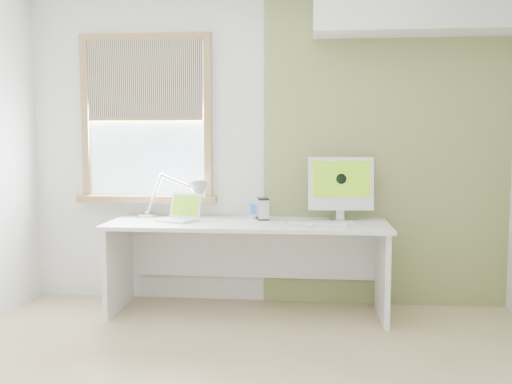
# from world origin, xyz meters

# --- Properties ---
(room) EXTENTS (4.04, 3.54, 2.64)m
(room) POSITION_xyz_m (0.00, 0.00, 1.30)
(room) COLOR tan
(room) RESTS_ON ground
(accent_wall) EXTENTS (2.00, 0.02, 2.60)m
(accent_wall) POSITION_xyz_m (1.00, 1.74, 1.30)
(accent_wall) COLOR #969A58
(accent_wall) RESTS_ON room
(soffit) EXTENTS (1.60, 0.40, 0.42)m
(soffit) POSITION_xyz_m (1.20, 1.57, 2.40)
(soffit) COLOR white
(soffit) RESTS_ON room
(window) EXTENTS (1.20, 0.14, 1.42)m
(window) POSITION_xyz_m (-1.00, 1.71, 1.54)
(window) COLOR olive
(window) RESTS_ON room
(desk) EXTENTS (2.20, 0.70, 0.73)m
(desk) POSITION_xyz_m (-0.10, 1.44, 0.53)
(desk) COLOR white
(desk) RESTS_ON room
(desk_lamp) EXTENTS (0.65, 0.26, 0.37)m
(desk_lamp) POSITION_xyz_m (-0.61, 1.57, 0.92)
(desk_lamp) COLOR silver
(desk_lamp) RESTS_ON desk
(laptop) EXTENTS (0.38, 0.36, 0.21)m
(laptop) POSITION_xyz_m (-0.64, 1.42, 0.78)
(laptop) COLOR silver
(laptop) RESTS_ON desk
(phone_dock) EXTENTS (0.08, 0.08, 0.14)m
(phone_dock) POSITION_xyz_m (-0.08, 1.59, 0.77)
(phone_dock) COLOR silver
(phone_dock) RESTS_ON desk
(external_drive) EXTENTS (0.11, 0.15, 0.17)m
(external_drive) POSITION_xyz_m (0.01, 1.54, 0.82)
(external_drive) COLOR silver
(external_drive) RESTS_ON desk
(imac) EXTENTS (0.52, 0.18, 0.51)m
(imac) POSITION_xyz_m (0.63, 1.55, 1.01)
(imac) COLOR silver
(imac) RESTS_ON desk
(keyboard) EXTENTS (0.48, 0.18, 0.02)m
(keyboard) POSITION_xyz_m (0.44, 1.23, 0.74)
(keyboard) COLOR white
(keyboard) RESTS_ON desk
(mouse) EXTENTS (0.08, 0.11, 0.03)m
(mouse) POSITION_xyz_m (0.39, 1.20, 0.74)
(mouse) COLOR white
(mouse) RESTS_ON desk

